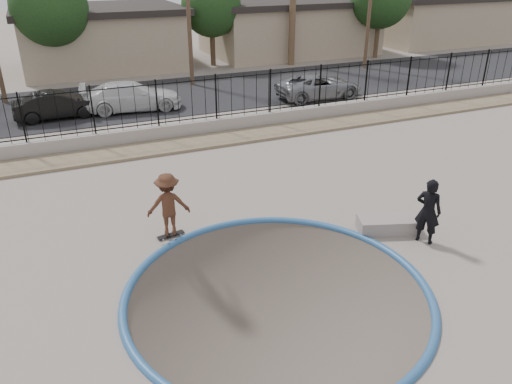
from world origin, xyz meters
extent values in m
cube|color=slate|center=(0.00, 12.00, -1.10)|extent=(120.00, 120.00, 2.20)
torus|color=#2C5C91|center=(0.00, -1.00, 0.00)|extent=(7.04, 7.04, 0.20)
cube|color=#8B755B|center=(0.00, 9.20, 0.06)|extent=(42.00, 1.60, 0.11)
cube|color=gray|center=(0.00, 10.30, 0.30)|extent=(42.00, 0.45, 0.60)
cube|color=black|center=(0.00, 10.30, 0.72)|extent=(40.00, 0.04, 0.03)
cube|color=black|center=(0.00, 10.30, 2.30)|extent=(40.00, 0.04, 0.04)
cube|color=black|center=(0.00, 17.00, 0.02)|extent=(90.00, 8.00, 0.04)
cube|color=tan|center=(0.00, 26.50, 1.75)|extent=(10.00, 8.00, 3.50)
cube|color=black|center=(0.00, 26.50, 3.70)|extent=(10.60, 8.60, 0.40)
cube|color=tan|center=(14.00, 26.50, 1.75)|extent=(12.00, 8.00, 3.50)
cube|color=black|center=(14.00, 26.50, 3.70)|extent=(12.60, 8.60, 0.40)
cube|color=tan|center=(28.00, 26.50, 1.75)|extent=(11.00, 8.00, 3.50)
cylinder|color=#473323|center=(-3.00, 23.00, 1.50)|extent=(0.34, 0.34, 3.00)
sphere|color=#143311|center=(-3.00, 23.00, 4.20)|extent=(4.32, 4.32, 4.32)
cylinder|color=#473323|center=(7.00, 24.00, 1.38)|extent=(0.34, 0.34, 2.75)
sphere|color=#143311|center=(7.00, 24.00, 3.85)|extent=(3.96, 3.96, 3.96)
cylinder|color=#473323|center=(19.00, 22.00, 1.50)|extent=(0.34, 0.34, 3.00)
imported|color=brown|center=(-1.58, 2.42, 0.88)|extent=(1.22, 0.83, 1.75)
cube|color=black|center=(-1.58, 2.42, 0.06)|extent=(0.77, 0.31, 0.02)
cylinder|color=silver|center=(-1.82, 2.31, 0.02)|extent=(0.05, 0.04, 0.05)
cylinder|color=silver|center=(-1.85, 2.45, 0.02)|extent=(0.05, 0.04, 0.05)
cylinder|color=silver|center=(-1.32, 2.39, 0.02)|extent=(0.05, 0.04, 0.05)
cylinder|color=silver|center=(-1.34, 2.53, 0.02)|extent=(0.05, 0.04, 0.05)
imported|color=black|center=(4.57, -0.48, 0.90)|extent=(0.73, 0.79, 1.81)
cube|color=gray|center=(4.00, 0.36, 0.20)|extent=(1.74, 1.19, 0.40)
imported|color=black|center=(-3.66, 15.00, 0.66)|extent=(3.87, 1.54, 1.25)
imported|color=silver|center=(-0.22, 15.00, 0.72)|extent=(4.89, 2.37, 1.37)
imported|color=gray|center=(9.28, 13.40, 0.67)|extent=(4.58, 2.15, 1.27)
camera|label=1|loc=(-4.08, -9.25, 6.93)|focal=35.00mm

